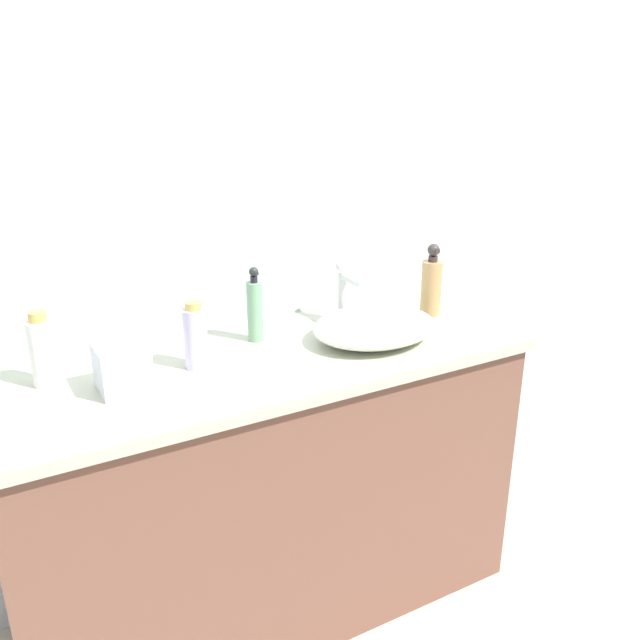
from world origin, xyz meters
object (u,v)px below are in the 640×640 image
object	(u,v)px
sink_basin	(375,326)
tissue_box	(122,364)
soap_dispenser	(431,285)
spray_can	(43,351)
lotion_bottle	(255,309)
perfume_bottle	(195,337)

from	to	relation	value
sink_basin	tissue_box	xyz separation A→B (m)	(-0.71, 0.03, 0.02)
soap_dispenser	spray_can	distance (m)	1.14
sink_basin	spray_can	xyz separation A→B (m)	(-0.87, 0.14, 0.05)
sink_basin	lotion_bottle	world-z (taller)	lotion_bottle
soap_dispenser	sink_basin	bearing A→B (deg)	-160.80
lotion_bottle	perfume_bottle	size ratio (longest dim) A/B	1.21
sink_basin	soap_dispenser	xyz separation A→B (m)	(0.27, 0.09, 0.06)
lotion_bottle	sink_basin	bearing A→B (deg)	-28.44
spray_can	tissue_box	distance (m)	0.20
spray_can	perfume_bottle	bearing A→B (deg)	-12.35
soap_dispenser	tissue_box	bearing A→B (deg)	-176.15
spray_can	tissue_box	size ratio (longest dim) A/B	1.23
sink_basin	spray_can	bearing A→B (deg)	170.55
spray_can	tissue_box	bearing A→B (deg)	-35.69
soap_dispenser	lotion_bottle	size ratio (longest dim) A/B	1.05
perfume_bottle	spray_can	xyz separation A→B (m)	(-0.36, 0.08, 0.00)
spray_can	lotion_bottle	bearing A→B (deg)	1.79
sink_basin	perfume_bottle	size ratio (longest dim) A/B	2.04
soap_dispenser	spray_can	world-z (taller)	soap_dispenser
tissue_box	soap_dispenser	bearing A→B (deg)	3.85
sink_basin	soap_dispenser	bearing A→B (deg)	19.20
lotion_bottle	spray_can	xyz separation A→B (m)	(-0.57, -0.02, -0.01)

